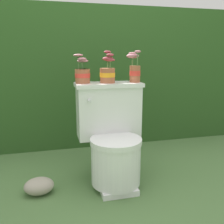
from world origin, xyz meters
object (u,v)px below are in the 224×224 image
object	(u,v)px
garden_stone	(39,186)
potted_plant_left	(82,73)
toilet	(112,136)
potted_plant_midleft	(108,72)
potted_plant_middle	(135,69)

from	to	relation	value
garden_stone	potted_plant_left	bearing A→B (deg)	29.95
toilet	potted_plant_midleft	bearing A→B (deg)	91.65
potted_plant_midleft	potted_plant_middle	bearing A→B (deg)	-1.85
potted_plant_middle	garden_stone	xyz separation A→B (m)	(-0.74, -0.17, -0.78)
potted_plant_left	potted_plant_middle	size ratio (longest dim) A/B	0.89
potted_plant_midleft	potted_plant_middle	distance (m)	0.21
potted_plant_left	potted_plant_midleft	world-z (taller)	potted_plant_midleft
toilet	potted_plant_left	world-z (taller)	potted_plant_left
potted_plant_left	potted_plant_midleft	bearing A→B (deg)	-7.89
toilet	potted_plant_middle	xyz separation A→B (m)	(0.20, 0.11, 0.48)
potted_plant_left	garden_stone	size ratio (longest dim) A/B	1.03
potted_plant_midleft	garden_stone	xyz separation A→B (m)	(-0.54, -0.18, -0.76)
potted_plant_middle	garden_stone	distance (m)	1.09
toilet	garden_stone	bearing A→B (deg)	-173.49
potted_plant_left	garden_stone	world-z (taller)	potted_plant_left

